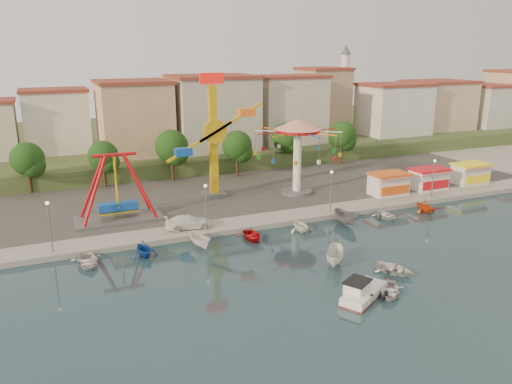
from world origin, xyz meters
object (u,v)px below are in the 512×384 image
wave_swinger (298,139)px  cabin_motorboat (362,293)px  rowboat_a (394,269)px  pirate_ship_ride (117,189)px  van (188,222)px  skiff (335,257)px  kamikaze_tower (217,140)px

wave_swinger → cabin_motorboat: 30.82m
wave_swinger → rowboat_a: bearing=-97.2°
pirate_ship_ride → van: bearing=-42.7°
skiff → van: bearing=164.6°
wave_swinger → cabin_motorboat: size_ratio=2.12×
kamikaze_tower → wave_swinger: (10.53, -3.02, -0.13)m
kamikaze_tower → cabin_motorboat: size_ratio=3.01×
pirate_ship_ride → cabin_motorboat: 31.34m
skiff → kamikaze_tower: bearing=134.6°
kamikaze_tower → skiff: kamikaze_tower is taller
pirate_ship_ride → van: 9.65m
pirate_ship_ride → skiff: 26.74m
pirate_ship_ride → skiff: pirate_ship_ride is taller
cabin_motorboat → van: (-9.03, 20.60, 0.85)m
kamikaze_tower → van: kamikaze_tower is taller
kamikaze_tower → van: size_ratio=3.23×
pirate_ship_ride → skiff: bearing=-49.2°
pirate_ship_ride → skiff: size_ratio=2.34×
rowboat_a → cabin_motorboat: bearing=-177.7°
wave_swinger → rowboat_a: 26.88m
pirate_ship_ride → wave_swinger: size_ratio=0.86×
cabin_motorboat → wave_swinger: bearing=41.7°
wave_swinger → cabin_motorboat: bearing=-107.3°
cabin_motorboat → van: bearing=82.7°
rowboat_a → skiff: (-4.06, 3.77, 0.44)m
kamikaze_tower → van: bearing=-124.0°
pirate_ship_ride → rowboat_a: 32.27m
skiff → van: van is taller
wave_swinger → rowboat_a: (-3.22, -25.51, -7.81)m
rowboat_a → van: bearing=104.1°
kamikaze_tower → rowboat_a: (7.31, -28.53, -7.94)m
pirate_ship_ride → van: size_ratio=1.96×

